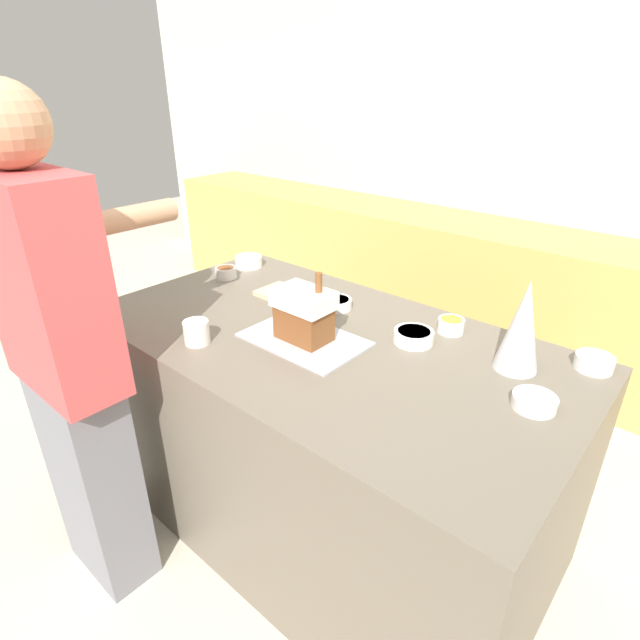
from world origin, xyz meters
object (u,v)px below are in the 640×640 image
baking_tray (304,339)px  decorative_tree (522,326)px  person (68,366)px  candy_bowl_far_left (594,362)px  candy_bowl_behind_tray (414,336)px  candy_bowl_beside_tree (534,401)px  mug (197,332)px  candy_bowl_near_tray_right (249,261)px  candy_bowl_front_corner (451,325)px  cookbook (283,294)px  gingerbread_house (304,313)px  candy_bowl_far_right (336,303)px  candy_bowl_center_rear (226,272)px

baking_tray → decorative_tree: decorative_tree is taller
person → candy_bowl_far_left: bearing=41.0°
candy_bowl_far_left → candy_bowl_behind_tray: size_ratio=0.84×
candy_bowl_beside_tree → mug: bearing=-159.3°
person → candy_bowl_near_tray_right: bearing=105.9°
baking_tray → candy_bowl_far_left: size_ratio=3.63×
candy_bowl_behind_tray → decorative_tree: bearing=10.6°
decorative_tree → candy_bowl_far_left: decorative_tree is taller
candy_bowl_front_corner → mug: (-0.63, -0.66, 0.01)m
candy_bowl_near_tray_right → cookbook: bearing=-21.5°
gingerbread_house → candy_bowl_far_right: size_ratio=2.00×
gingerbread_house → mug: gingerbread_house is taller
candy_bowl_far_right → candy_bowl_front_corner: bearing=13.9°
candy_bowl_near_tray_right → candy_bowl_far_right: size_ratio=1.04×
gingerbread_house → person: bearing=-124.5°
decorative_tree → mug: 1.07m
candy_bowl_beside_tree → candy_bowl_far_left: candy_bowl_far_left is taller
gingerbread_house → candy_bowl_front_corner: (0.36, 0.40, -0.08)m
cookbook → person: bearing=-96.6°
cookbook → mug: (0.07, -0.49, 0.03)m
candy_bowl_near_tray_right → person: bearing=-74.1°
candy_bowl_front_corner → cookbook: (-0.70, -0.16, -0.02)m
gingerbread_house → cookbook: bearing=145.2°
candy_bowl_far_right → candy_bowl_behind_tray: bearing=-6.8°
decorative_tree → candy_bowl_far_left: size_ratio=2.56×
candy_bowl_beside_tree → candy_bowl_front_corner: bearing=146.1°
candy_bowl_far_right → candy_bowl_near_tray_right: bearing=171.0°
candy_bowl_far_left → candy_bowl_behind_tray: bearing=-157.2°
candy_bowl_far_left → candy_bowl_center_rear: (-1.52, -0.25, 0.00)m
gingerbread_house → candy_bowl_far_right: 0.31m
gingerbread_house → candy_bowl_beside_tree: 0.77m
baking_tray → candy_bowl_center_rear: size_ratio=4.35×
candy_bowl_center_rear → candy_bowl_far_right: size_ratio=0.77×
candy_bowl_beside_tree → decorative_tree: bearing=125.3°
candy_bowl_far_left → candy_bowl_far_right: bearing=-169.1°
candy_bowl_front_corner → candy_bowl_far_right: candy_bowl_front_corner is taller
candy_bowl_far_left → candy_bowl_center_rear: candy_bowl_center_rear is taller
baking_tray → candy_bowl_far_right: 0.30m
candy_bowl_far_left → candy_bowl_center_rear: 1.54m
candy_bowl_far_left → cookbook: 1.19m
candy_bowl_beside_tree → candy_bowl_behind_tray: (-0.46, 0.11, 0.00)m
candy_bowl_near_tray_right → candy_bowl_far_right: bearing=-9.0°
candy_bowl_beside_tree → mug: mug is taller
mug → candy_bowl_beside_tree: bearing=20.7°
candy_bowl_beside_tree → person: bearing=-147.4°
gingerbread_house → candy_bowl_front_corner: gingerbread_house is taller
candy_bowl_behind_tray → gingerbread_house: bearing=-141.1°
cookbook → person: 0.88m
candy_bowl_center_rear → cookbook: bearing=3.3°
candy_bowl_near_tray_right → mug: (0.46, -0.65, 0.01)m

